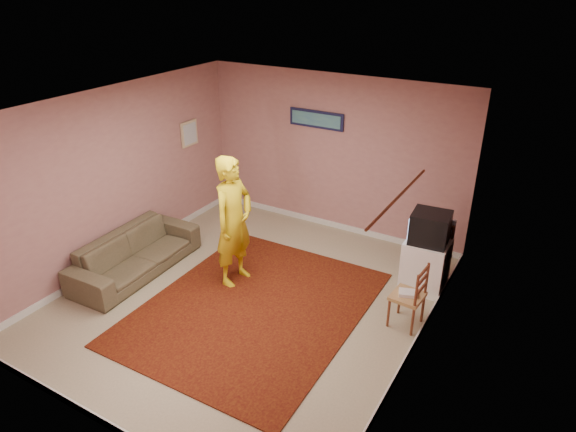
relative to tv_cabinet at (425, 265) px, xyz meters
The scene contains 26 objects.
ground 2.45m from the tv_cabinet, 143.43° to the right, with size 5.00×5.00×0.00m, color tan.
wall_back 2.41m from the tv_cabinet, 151.62° to the left, with size 4.50×0.02×2.60m, color #A6736D.
wall_front 4.50m from the tv_cabinet, 116.29° to the right, with size 4.50×0.02×2.60m, color #A6736D.
wall_left 4.54m from the tv_cabinet, 161.00° to the right, with size 0.02×5.00×2.60m, color #A6736D.
wall_right 1.75m from the tv_cabinet, 78.28° to the right, with size 0.02×5.00×2.60m, color #A6736D.
ceiling 3.30m from the tv_cabinet, 143.43° to the right, with size 4.50×5.00×0.02m, color white.
baseboard_back 2.23m from the tv_cabinet, 151.85° to the left, with size 4.50×0.02×0.10m, color silver.
baseboard_front 4.40m from the tv_cabinet, 116.35° to the right, with size 4.50×0.02×0.10m, color silver.
baseboard_left 4.44m from the tv_cabinet, 160.95° to the right, with size 0.02×5.00×0.10m, color silver.
baseboard_right 1.51m from the tv_cabinet, 78.66° to the right, with size 0.02×5.00×0.10m, color silver.
window 2.60m from the tv_cabinet, 82.86° to the right, with size 0.01×1.10×1.50m, color black.
curtain_sheer 2.66m from the tv_cabinet, 83.60° to the right, with size 0.01×0.75×2.10m, color silver.
curtain_floral 2.02m from the tv_cabinet, 81.61° to the right, with size 0.01×0.35×2.10m, color beige.
curtain_rod 3.07m from the tv_cabinet, 83.92° to the right, with size 0.02×0.02×1.40m, color brown.
picture_back 2.88m from the tv_cabinet, 155.61° to the left, with size 0.95×0.04×0.28m.
picture_left 4.34m from the tv_cabinet, behind, with size 0.04×0.38×0.42m.
area_rug 2.40m from the tv_cabinet, 137.91° to the right, with size 2.63×3.28×0.02m, color #320507.
tv_cabinet is the anchor object (origin of this frame).
crt_tv 0.57m from the tv_cabinet, behind, with size 0.53×0.48×0.42m.
chair_a 0.23m from the tv_cabinet, 68.92° to the left, with size 0.49×0.47×0.50m.
dvd_player 0.19m from the tv_cabinet, 68.92° to the left, with size 0.37×0.27×0.06m, color silver.
blue_throw 0.49m from the tv_cabinet, 81.83° to the left, with size 0.44×0.05×0.46m, color #8CB4E5.
chair_b 0.93m from the tv_cabinet, 86.88° to the right, with size 0.39×0.41×0.46m.
game_console 0.92m from the tv_cabinet, 86.88° to the right, with size 0.22×0.16×0.04m, color white.
sofa 4.12m from the tv_cabinet, 155.68° to the right, with size 2.03×0.79×0.59m, color brown.
person 2.69m from the tv_cabinet, 153.93° to the right, with size 0.68×0.44×1.86m, color gold.
Camera 1 is at (3.37, -4.71, 4.01)m, focal length 32.00 mm.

